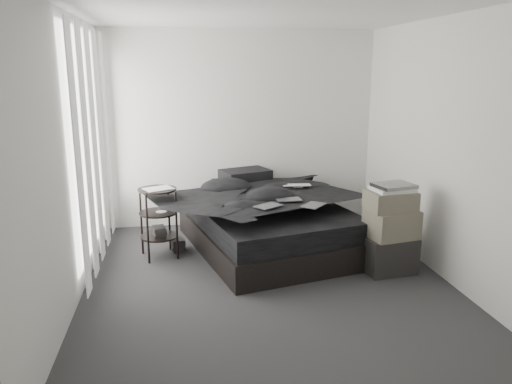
{
  "coord_description": "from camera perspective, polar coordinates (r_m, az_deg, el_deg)",
  "views": [
    {
      "loc": [
        -0.84,
        -4.55,
        2.09
      ],
      "look_at": [
        0.0,
        0.8,
        0.75
      ],
      "focal_mm": 35.0,
      "sensor_mm": 36.0,
      "label": 1
    }
  ],
  "objects": [
    {
      "name": "papers",
      "position": [
        5.63,
        -11.1,
        0.34
      ],
      "size": [
        0.37,
        0.33,
        0.02
      ],
      "primitive_type": "cube",
      "rotation": [
        0.0,
        0.0,
        0.44
      ],
      "color": "white",
      "rests_on": "side_stand"
    },
    {
      "name": "laptop",
      "position": [
        6.01,
        4.74,
        1.33
      ],
      "size": [
        0.36,
        0.25,
        0.03
      ],
      "primitive_type": "imported",
      "rotation": [
        0.0,
        0.0,
        -0.08
      ],
      "color": "silver",
      "rests_on": "duvet"
    },
    {
      "name": "pillow_lower",
      "position": [
        6.58,
        -1.89,
        0.76
      ],
      "size": [
        0.73,
        0.58,
        0.15
      ],
      "primitive_type": "cube",
      "rotation": [
        0.0,
        0.0,
        0.24
      ],
      "color": "black",
      "rests_on": "mattress"
    },
    {
      "name": "window_left",
      "position": [
        5.58,
        -18.62,
        5.55
      ],
      "size": [
        0.02,
        2.0,
        2.3
      ],
      "primitive_type": "cube",
      "color": "white",
      "rests_on": "wall_left"
    },
    {
      "name": "wall_right",
      "position": [
        5.32,
        21.01,
        4.43
      ],
      "size": [
        0.01,
        4.2,
        2.6
      ],
      "primitive_type": "cube",
      "color": "silver",
      "rests_on": "ground"
    },
    {
      "name": "box_lower",
      "position": [
        5.49,
        14.83,
        -6.84
      ],
      "size": [
        0.56,
        0.46,
        0.38
      ],
      "primitive_type": "cube",
      "rotation": [
        0.0,
        0.0,
        0.12
      ],
      "color": "black",
      "rests_on": "floor"
    },
    {
      "name": "bed",
      "position": [
        5.98,
        1.44,
        -5.09
      ],
      "size": [
        2.09,
        2.47,
        0.29
      ],
      "primitive_type": "cube",
      "rotation": [
        0.0,
        0.0,
        0.24
      ],
      "color": "black",
      "rests_on": "floor"
    },
    {
      "name": "comic_c",
      "position": [
        5.25,
        6.6,
        -0.55
      ],
      "size": [
        0.31,
        0.32,
        0.01
      ],
      "primitive_type": "cube",
      "rotation": [
        0.0,
        0.0,
        0.85
      ],
      "color": "black",
      "rests_on": "duvet"
    },
    {
      "name": "side_stand",
      "position": [
        5.75,
        -11.05,
        -3.54
      ],
      "size": [
        0.53,
        0.53,
        0.79
      ],
      "primitive_type": "cylinder",
      "rotation": [
        0.0,
        0.0,
        0.27
      ],
      "color": "black",
      "rests_on": "floor"
    },
    {
      "name": "box_upper",
      "position": [
        5.31,
        15.12,
        -0.94
      ],
      "size": [
        0.49,
        0.4,
        0.2
      ],
      "primitive_type": "cube",
      "rotation": [
        0.0,
        0.0,
        0.07
      ],
      "color": "#625D4D",
      "rests_on": "box_mid"
    },
    {
      "name": "wall_front",
      "position": [
        2.71,
        9.55,
        -3.26
      ],
      "size": [
        3.6,
        0.01,
        2.6
      ],
      "primitive_type": "cube",
      "color": "silver",
      "rests_on": "ground"
    },
    {
      "name": "comic_a",
      "position": [
        5.19,
        1.41,
        -0.76
      ],
      "size": [
        0.32,
        0.3,
        0.01
      ],
      "primitive_type": "cube",
      "rotation": [
        0.0,
        0.0,
        0.62
      ],
      "color": "black",
      "rests_on": "duvet"
    },
    {
      "name": "art_book_white",
      "position": [
        5.29,
        15.3,
        0.34
      ],
      "size": [
        0.43,
        0.36,
        0.04
      ],
      "primitive_type": "cube",
      "rotation": [
        0.0,
        0.0,
        0.12
      ],
      "color": "silver",
      "rests_on": "box_upper"
    },
    {
      "name": "duvet",
      "position": [
        5.79,
        1.68,
        -0.54
      ],
      "size": [
        1.97,
        2.16,
        0.25
      ],
      "primitive_type": "imported",
      "rotation": [
        0.0,
        0.0,
        0.24
      ],
      "color": "black",
      "rests_on": "mattress"
    },
    {
      "name": "floor_books",
      "position": [
        6.01,
        -8.97,
        -5.92
      ],
      "size": [
        0.19,
        0.23,
        0.14
      ],
      "primitive_type": "cube",
      "rotation": [
        0.0,
        0.0,
        0.24
      ],
      "color": "black",
      "rests_on": "floor"
    },
    {
      "name": "box_mid",
      "position": [
        5.38,
        15.22,
        -3.49
      ],
      "size": [
        0.55,
        0.47,
        0.29
      ],
      "primitive_type": "cube",
      "rotation": [
        0.0,
        0.0,
        0.19
      ],
      "color": "#625D4D",
      "rests_on": "box_lower"
    },
    {
      "name": "comic_b",
      "position": [
        5.46,
        3.76,
        0.01
      ],
      "size": [
        0.28,
        0.18,
        0.01
      ],
      "primitive_type": "cube",
      "rotation": [
        0.0,
        0.0,
        0.03
      ],
      "color": "black",
      "rests_on": "duvet"
    },
    {
      "name": "wall_left",
      "position": [
        4.72,
        -20.56,
        3.37
      ],
      "size": [
        0.01,
        4.2,
        2.6
      ],
      "primitive_type": "cube",
      "color": "silver",
      "rests_on": "ground"
    },
    {
      "name": "pillow_upper",
      "position": [
        6.56,
        -1.23,
        1.98
      ],
      "size": [
        0.71,
        0.6,
        0.14
      ],
      "primitive_type": "cube",
      "rotation": [
        0.0,
        0.0,
        0.34
      ],
      "color": "black",
      "rests_on": "pillow_lower"
    },
    {
      "name": "mattress",
      "position": [
        5.9,
        1.46,
        -2.69
      ],
      "size": [
        2.01,
        2.4,
        0.23
      ],
      "primitive_type": "cube",
      "rotation": [
        0.0,
        0.0,
        0.24
      ],
      "color": "black",
      "rests_on": "bed"
    },
    {
      "name": "floor",
      "position": [
        5.08,
        1.42,
        -10.41
      ],
      "size": [
        3.6,
        4.2,
        0.01
      ],
      "primitive_type": "cube",
      "color": "#302F32",
      "rests_on": "ground"
    },
    {
      "name": "ceiling",
      "position": [
        4.66,
        1.62,
        20.18
      ],
      "size": [
        3.6,
        4.2,
        0.01
      ],
      "primitive_type": "cube",
      "color": "white",
      "rests_on": "ground"
    },
    {
      "name": "curtain_left",
      "position": [
        5.58,
        -18.06,
        4.87
      ],
      "size": [
        0.06,
        2.12,
        2.48
      ],
      "primitive_type": "cube",
      "color": "white",
      "rests_on": "wall_left"
    },
    {
      "name": "art_book_snake",
      "position": [
        5.27,
        15.5,
        0.72
      ],
      "size": [
        0.44,
        0.38,
        0.04
      ],
      "primitive_type": "cube",
      "rotation": [
        0.0,
        0.0,
        0.23
      ],
      "color": "silver",
      "rests_on": "art_book_white"
    },
    {
      "name": "wall_back",
      "position": [
        6.75,
        -1.72,
        7.17
      ],
      "size": [
        3.6,
        0.01,
        2.6
      ],
      "primitive_type": "cube",
      "color": "silver",
      "rests_on": "ground"
    }
  ]
}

